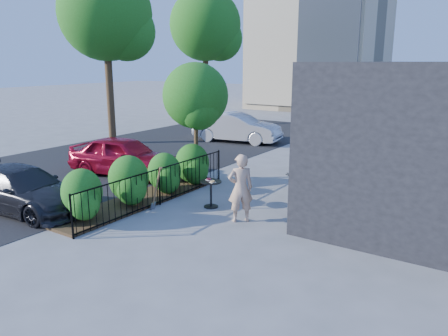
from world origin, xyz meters
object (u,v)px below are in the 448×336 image
Objects in this scene: street_tree_near at (106,20)px; car_darkgrey at (22,189)px; street_tree_far at (206,30)px; shovel at (156,191)px; cafe_table at (211,189)px; car_silver at (237,128)px; car_red at (124,156)px; patio_tree at (196,100)px; woman at (241,188)px.

street_tree_near is 11.45m from car_darkgrey.
street_tree_far is 17.64m from shovel.
cafe_table is 0.19× the size of car_darkgrey.
shovel is 0.29× the size of car_silver.
street_tree_far is 1.97× the size of car_darkgrey.
car_darkgrey is at bearing -71.03° from street_tree_far.
shovel is at bearing -168.85° from car_silver.
patio_tree is at bearing -80.43° from car_red.
woman is 6.01m from car_darkgrey.
patio_tree is 8.92m from street_tree_near.
woman is at bearing -156.58° from car_silver.
patio_tree is at bearing -81.02° from woman.
car_darkgrey is (-2.05, -5.23, -2.15)m from patio_tree.
street_tree_near reaches higher than cafe_table.
car_silver is (-6.10, 9.62, -0.15)m from woman.
car_silver is (-0.14, 7.92, 0.03)m from car_red.
car_darkgrey is (5.65, -16.43, -5.31)m from street_tree_far.
car_darkgrey is (0.55, -4.31, -0.09)m from car_red.
patio_tree is 3.06× the size of shovel.
shovel is 10.86m from car_silver.
street_tree_near is 1.86× the size of car_silver.
car_darkgrey is at bearing -17.26° from woman.
street_tree_near is (-7.70, 3.20, 3.15)m from patio_tree.
car_red is at bearing 172.10° from car_silver.
street_tree_far is 18.16m from car_darkgrey.
cafe_table is 0.63× the size of shovel.
woman is at bearing -69.69° from car_darkgrey.
street_tree_near is 2.01× the size of car_red.
shovel is (-1.09, -1.07, 0.04)m from cafe_table.
shovel is 3.66m from car_darkgrey.
car_red is 0.93× the size of car_silver.
street_tree_far reaches higher than cafe_table.
shovel is 0.31× the size of car_red.
street_tree_near is at bearing 41.23° from car_red.
patio_tree is 6.01m from car_darkgrey.
car_darkgrey is at bearing -56.17° from street_tree_near.
cafe_table is 0.20× the size of car_red.
car_red is (5.10, -4.12, -5.21)m from street_tree_near.
cafe_table is 1.53m from shovel.
car_silver is at bearing 111.39° from patio_tree.
patio_tree reaches higher than car_silver.
car_silver is (-4.82, 9.12, 0.21)m from cafe_table.
patio_tree is 4.86× the size of cafe_table.
car_red is 7.93m from car_silver.
woman reaches higher than cafe_table.
street_tree_near is 1.97× the size of car_darkgrey.
shovel is (-2.37, -0.57, -0.32)m from woman.
car_silver is at bearing -40.23° from street_tree_far.
car_silver is at bearing -100.71° from woman.
street_tree_near is 4.68× the size of woman.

